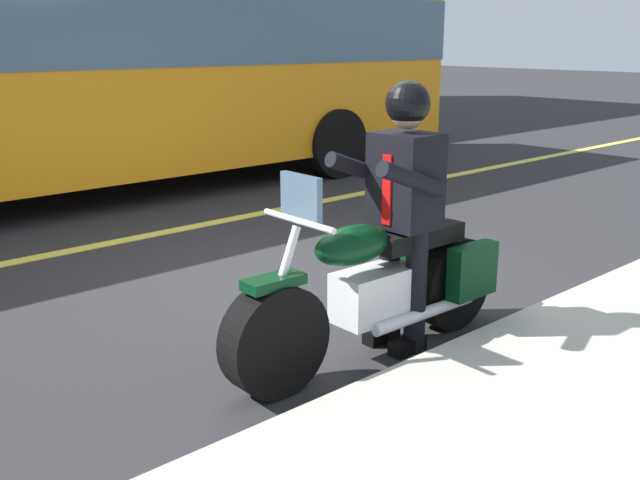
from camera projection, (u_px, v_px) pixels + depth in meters
ground_plane at (278, 280)px, 6.14m from camera, size 80.00×80.00×0.00m
lane_center_stripe at (159, 234)px, 7.57m from camera, size 60.00×0.16×0.01m
motorcycle_main at (380, 288)px, 4.59m from camera, size 2.21×0.62×1.26m
rider_main at (403, 194)px, 4.56m from camera, size 0.63×0.55×1.74m
bus_near at (81, 47)px, 8.96m from camera, size 11.05×2.70×3.30m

